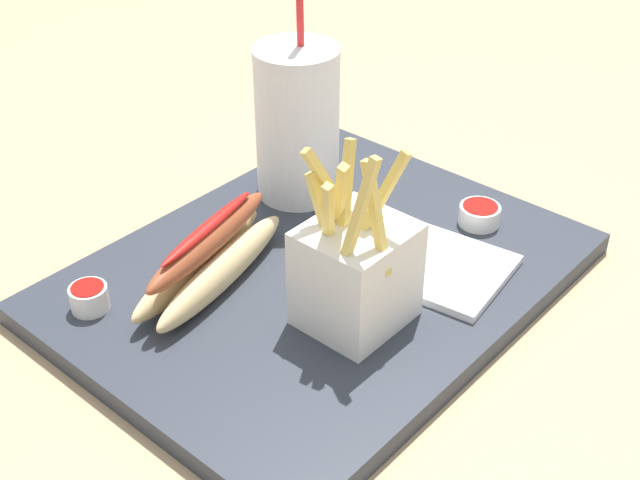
# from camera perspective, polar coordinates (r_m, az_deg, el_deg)

# --- Properties ---
(ground_plane) EXTENTS (2.40, 2.40, 0.02)m
(ground_plane) POSITION_cam_1_polar(r_m,az_deg,el_deg) (0.79, 0.00, -3.59)
(ground_plane) COLOR tan
(food_tray) EXTENTS (0.45, 0.35, 0.02)m
(food_tray) POSITION_cam_1_polar(r_m,az_deg,el_deg) (0.78, 0.00, -2.43)
(food_tray) COLOR #2D333D
(food_tray) RESTS_ON ground_plane
(soda_cup) EXTENTS (0.08, 0.08, 0.22)m
(soda_cup) POSITION_cam_1_polar(r_m,az_deg,el_deg) (0.85, -1.52, 7.77)
(soda_cup) COLOR white
(soda_cup) RESTS_ON food_tray
(fries_basket) EXTENTS (0.08, 0.08, 0.17)m
(fries_basket) POSITION_cam_1_polar(r_m,az_deg,el_deg) (0.69, 2.39, -2.07)
(fries_basket) COLOR white
(fries_basket) RESTS_ON food_tray
(hot_dog_1) EXTENTS (0.19, 0.09, 0.06)m
(hot_dog_1) POSITION_cam_1_polar(r_m,az_deg,el_deg) (0.75, -7.29, -1.23)
(hot_dog_1) COLOR #E5C689
(hot_dog_1) RESTS_ON food_tray
(ketchup_cup_1) EXTENTS (0.04, 0.04, 0.02)m
(ketchup_cup_1) POSITION_cam_1_polar(r_m,az_deg,el_deg) (0.84, 10.55, 1.72)
(ketchup_cup_1) COLOR white
(ketchup_cup_1) RESTS_ON food_tray
(ketchup_cup_2) EXTENTS (0.03, 0.03, 0.02)m
(ketchup_cup_2) POSITION_cam_1_polar(r_m,az_deg,el_deg) (0.75, -15.10, -3.66)
(ketchup_cup_2) COLOR white
(ketchup_cup_2) RESTS_ON food_tray
(napkin_stack) EXTENTS (0.12, 0.12, 0.01)m
(napkin_stack) POSITION_cam_1_polar(r_m,az_deg,el_deg) (0.77, 8.20, -1.88)
(napkin_stack) COLOR white
(napkin_stack) RESTS_ON food_tray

